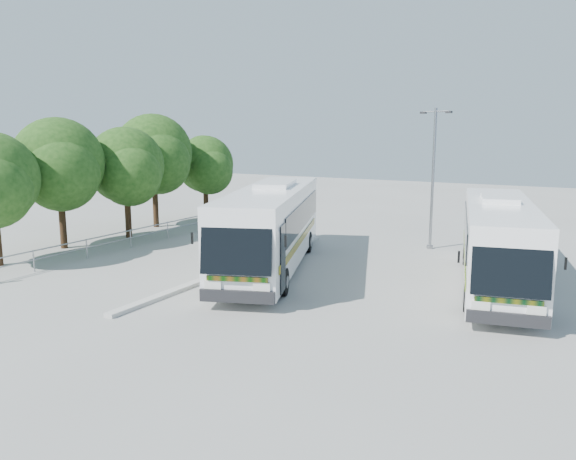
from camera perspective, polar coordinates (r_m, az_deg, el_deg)
The scene contains 10 objects.
ground at distance 23.18m, azimuth -2.95°, elevation -5.60°, with size 100.00×100.00×0.00m, color #979792.
kerb_divider at distance 25.99m, azimuth -4.96°, elevation -3.72°, with size 0.40×16.00×0.15m, color #B2B2AD.
railing at distance 32.12m, azimuth -14.47°, elevation -0.14°, with size 0.06×22.00×1.00m.
tree_far_b at distance 32.00m, azimuth -22.20°, elevation 6.31°, with size 5.33×5.03×6.96m.
tree_far_c at distance 33.97m, azimuth -16.09°, elevation 6.31°, with size 4.97×4.69×6.49m.
tree_far_d at distance 37.44m, azimuth -13.42°, elevation 7.60°, with size 5.62×5.30×7.33m.
tree_far_e at distance 40.52m, azimuth -8.35°, elevation 6.62°, with size 4.54×4.28×5.92m.
coach_main at distance 25.50m, azimuth -1.70°, elevation 0.50°, with size 6.96×13.36×3.68m.
coach_adjacent at distance 24.18m, azimuth 20.58°, elevation -1.05°, with size 4.90×12.47×3.39m.
lamppost at distance 30.55m, azimuth 14.53°, elevation 5.69°, with size 1.78×0.67×7.41m.
Camera 1 is at (11.78, -18.96, 6.25)m, focal length 35.00 mm.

